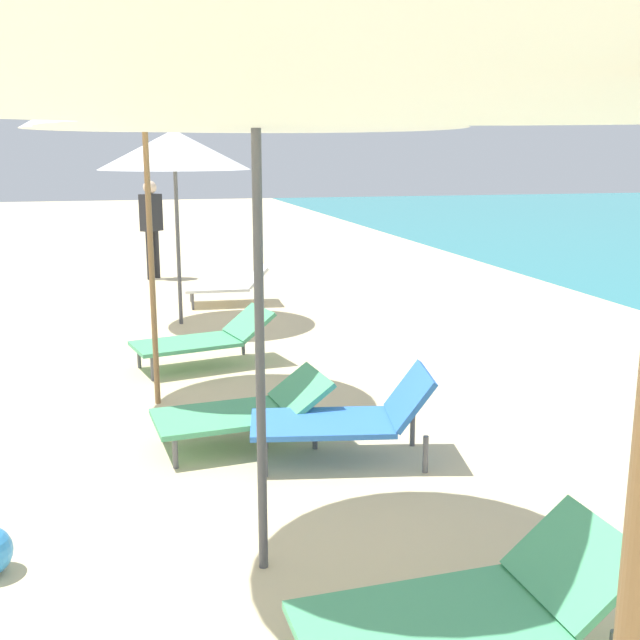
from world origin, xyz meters
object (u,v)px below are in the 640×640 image
object	(u,v)px
lounger_farthest_shoreside	(228,284)
person_walking_near	(151,219)
lounger_third_shoreside	(348,416)
umbrella_farthest	(174,150)
lounger_third_inland	(469,607)
lounger_fourth_shoreside	(205,338)
umbrella_third	(255,68)
umbrella_fourth	(143,96)
lounger_fourth_inland	(244,410)

from	to	relation	value
lounger_farthest_shoreside	person_walking_near	size ratio (longest dim) A/B	0.72
lounger_third_shoreside	umbrella_farthest	size ratio (longest dim) A/B	0.54
lounger_third_inland	lounger_farthest_shoreside	size ratio (longest dim) A/B	1.16
lounger_third_shoreside	lounger_farthest_shoreside	distance (m)	6.08
lounger_third_shoreside	lounger_fourth_shoreside	size ratio (longest dim) A/B	0.90
umbrella_third	lounger_farthest_shoreside	distance (m)	7.77
lounger_third_inland	umbrella_farthest	distance (m)	7.59
umbrella_fourth	lounger_fourth_inland	world-z (taller)	umbrella_fourth
umbrella_third	person_walking_near	xyz separation A→B (m)	(-0.18, 10.03, -1.54)
umbrella_farthest	lounger_farthest_shoreside	bearing A→B (deg)	55.92
umbrella_third	lounger_third_inland	distance (m)	2.61
lounger_third_inland	lounger_fourth_inland	bearing A→B (deg)	-82.00
umbrella_fourth	person_walking_near	size ratio (longest dim) A/B	1.73
umbrella_fourth	lounger_fourth_inland	bearing A→B (deg)	-62.68
lounger_fourth_shoreside	lounger_farthest_shoreside	size ratio (longest dim) A/B	1.23
lounger_third_shoreside	person_walking_near	world-z (taller)	person_walking_near
umbrella_third	umbrella_fourth	size ratio (longest dim) A/B	0.98
person_walking_near	umbrella_fourth	bearing A→B (deg)	134.08
umbrella_farthest	person_walking_near	distance (m)	3.99
umbrella_farthest	lounger_farthest_shoreside	distance (m)	2.39
lounger_farthest_shoreside	lounger_third_shoreside	bearing A→B (deg)	93.43
lounger_fourth_inland	person_walking_near	size ratio (longest dim) A/B	0.80
lounger_third_shoreside	umbrella_fourth	xyz separation A→B (m)	(-1.29, 1.67, 2.33)
lounger_third_inland	umbrella_fourth	bearing A→B (deg)	-76.67
lounger_fourth_shoreside	lounger_fourth_inland	distance (m)	2.28
lounger_fourth_shoreside	umbrella_third	bearing A→B (deg)	75.34
person_walking_near	lounger_fourth_inland	bearing A→B (deg)	138.59
lounger_third_shoreside	lounger_third_inland	xyz separation A→B (m)	(-0.17, -2.39, -0.00)
umbrella_fourth	lounger_farthest_shoreside	xyz separation A→B (m)	(1.23, 4.41, -2.37)
umbrella_farthest	lounger_third_shoreside	bearing A→B (deg)	-80.28
lounger_third_shoreside	lounger_fourth_inland	distance (m)	0.85
umbrella_farthest	person_walking_near	xyz separation A→B (m)	(-0.20, 3.81, -1.18)
lounger_third_shoreside	lounger_third_inland	world-z (taller)	lounger_third_shoreside
lounger_third_inland	lounger_farthest_shoreside	distance (m)	8.47
umbrella_third	person_walking_near	world-z (taller)	umbrella_third
lounger_farthest_shoreside	umbrella_third	bearing A→B (deg)	86.71
umbrella_third	person_walking_near	size ratio (longest dim) A/B	1.70
umbrella_fourth	lounger_fourth_shoreside	world-z (taller)	umbrella_fourth
umbrella_fourth	lounger_third_shoreside	bearing A→B (deg)	-52.35
lounger_third_inland	umbrella_fourth	size ratio (longest dim) A/B	0.48
lounger_fourth_inland	lounger_farthest_shoreside	size ratio (longest dim) A/B	1.11
umbrella_fourth	person_walking_near	world-z (taller)	umbrella_fourth
lounger_third_inland	umbrella_farthest	world-z (taller)	umbrella_farthest
umbrella_third	lounger_third_shoreside	world-z (taller)	umbrella_third
lounger_fourth_shoreside	lounger_farthest_shoreside	distance (m)	3.37
umbrella_third	umbrella_farthest	bearing A→B (deg)	89.86
lounger_third_shoreside	lounger_farthest_shoreside	size ratio (longest dim) A/B	1.11
umbrella_fourth	lounger_fourth_inland	size ratio (longest dim) A/B	2.18
lounger_third_shoreside	lounger_fourth_inland	xyz separation A→B (m)	(-0.68, 0.50, -0.06)
umbrella_fourth	lounger_fourth_inland	distance (m)	2.73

